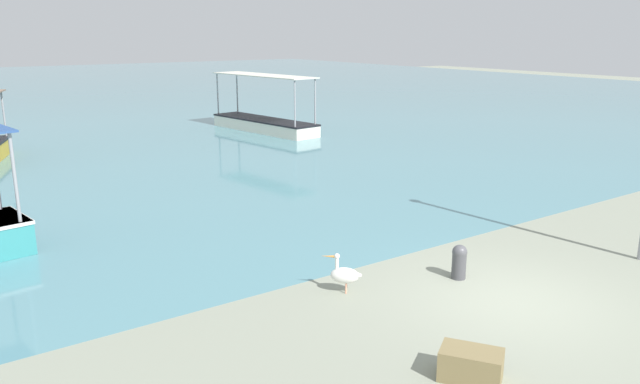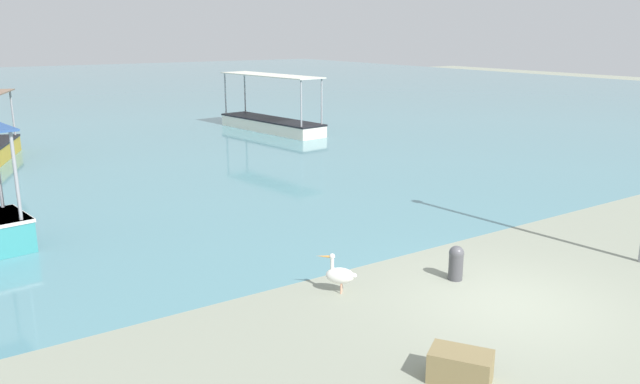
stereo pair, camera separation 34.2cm
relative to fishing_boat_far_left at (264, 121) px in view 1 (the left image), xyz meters
name	(u,v)px [view 1 (the left image)]	position (x,y,z in m)	size (l,w,h in m)	color
ground	(510,301)	(-6.70, -20.67, -0.52)	(120.00, 120.00, 0.00)	gray
harbor_water	(19,95)	(-6.70, 27.33, -0.52)	(110.00, 90.00, 0.00)	teal
fishing_boat_far_left	(264,121)	(0.00, 0.00, 0.00)	(2.48, 7.02, 2.84)	white
pelican	(345,274)	(-9.04, -18.55, -0.15)	(0.66, 0.64, 0.80)	#E0997A
mooring_bollard	(459,261)	(-6.68, -19.34, -0.14)	(0.31, 0.31, 0.73)	#47474C
cargo_crate	(471,365)	(-9.44, -22.11, -0.29)	(0.89, 0.54, 0.46)	olive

